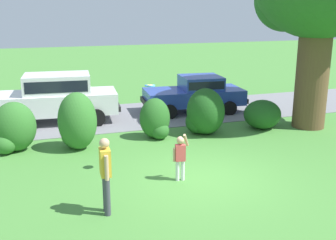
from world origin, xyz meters
name	(u,v)px	position (x,y,z in m)	size (l,w,h in m)	color
ground_plane	(203,178)	(0.00, 0.00, 0.00)	(80.00, 80.00, 0.00)	#478438
driveway_strip	(139,115)	(0.00, 6.94, 0.01)	(28.00, 4.40, 0.02)	slate
shrub_near_tree	(13,129)	(-4.84, 3.81, 0.73)	(1.36, 1.11, 1.59)	#33702B
shrub_centre_left	(77,123)	(-2.91, 3.44, 0.84)	(1.23, 1.29, 1.86)	#33702B
shrub_centre	(156,120)	(-0.21, 3.74, 0.64)	(1.06, 1.00, 1.41)	#286023
shrub_centre_right	(204,113)	(1.58, 3.68, 0.75)	(1.35, 1.50, 1.66)	#1E511C
shrub_far_end	(263,115)	(3.96, 3.65, 0.51)	(1.41, 1.29, 1.09)	#1E511C
parked_sedan	(196,92)	(2.52, 6.81, 0.85)	(4.53, 2.35, 1.56)	#28429E
parked_suv	(58,96)	(-3.26, 6.89, 1.08)	(4.84, 2.41, 1.92)	white
child_thrower	(180,155)	(-0.64, 0.03, 0.72)	(0.47, 0.24, 1.29)	white
frisbee	(150,86)	(-1.23, 0.79, 2.44)	(0.28, 0.28, 0.05)	#337FDB
adult_onlooker	(106,172)	(-2.79, -1.15, 0.98)	(0.24, 0.53, 1.74)	#3F3F4C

